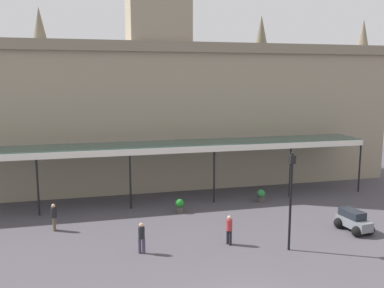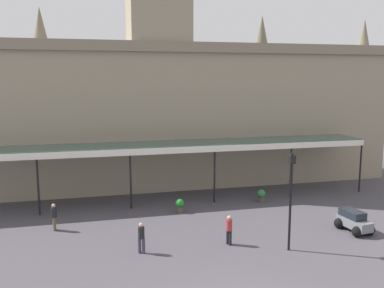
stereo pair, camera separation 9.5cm
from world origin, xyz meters
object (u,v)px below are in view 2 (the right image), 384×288
Objects in this scene: pedestrian_near_entrance at (141,237)px; victorian_lamppost at (291,191)px; planter_forecourt_centre at (180,205)px; pedestrian_beside_cars at (229,229)px; planter_near_kerb at (261,196)px; car_grey_estate at (354,222)px; pedestrian_crossing_forecourt at (54,216)px.

victorian_lamppost reaches higher than pedestrian_near_entrance.
pedestrian_beside_cars is at bearing -76.49° from planter_forecourt_centre.
pedestrian_beside_cars is at bearing 152.92° from victorian_lamppost.
victorian_lamppost is at bearing -27.08° from pedestrian_beside_cars.
planter_forecourt_centre is (-4.35, 7.60, -2.79)m from victorian_lamppost.
victorian_lamppost is 5.54× the size of planter_near_kerb.
planter_forecourt_centre is (-9.43, 6.00, -0.07)m from car_grey_estate.
planter_forecourt_centre is (-1.47, 6.13, -0.42)m from pedestrian_beside_cars.
planter_near_kerb is at bearing 113.60° from car_grey_estate.
car_grey_estate is at bearing 0.96° from pedestrian_beside_cars.
planter_forecourt_centre is at bearing 119.80° from victorian_lamppost.
pedestrian_near_entrance is 7.00m from planter_forecourt_centre.
pedestrian_crossing_forecourt and pedestrian_beside_cars have the same top height.
victorian_lamppost is (-5.07, -1.61, 2.71)m from car_grey_estate.
pedestrian_crossing_forecourt is (-17.53, 4.47, 0.34)m from car_grey_estate.
pedestrian_near_entrance reaches higher than car_grey_estate.
pedestrian_crossing_forecourt reaches higher than planter_near_kerb.
car_grey_estate is 1.40× the size of pedestrian_crossing_forecourt.
pedestrian_near_entrance is 1.00× the size of pedestrian_crossing_forecourt.
pedestrian_crossing_forecourt is 14.72m from planter_near_kerb.
pedestrian_beside_cars is at bearing -0.20° from pedestrian_near_entrance.
planter_near_kerb is (14.51, 2.44, -0.42)m from pedestrian_crossing_forecourt.
planter_near_kerb is (9.79, 7.02, -0.42)m from pedestrian_near_entrance.
pedestrian_crossing_forecourt is 8.25m from planter_forecourt_centre.
pedestrian_crossing_forecourt is at bearing 154.34° from pedestrian_beside_cars.
planter_near_kerb is at bearing 8.07° from planter_forecourt_centre.
planter_near_kerb is at bearing 9.54° from pedestrian_crossing_forecourt.
pedestrian_beside_cars is at bearing -125.05° from planter_near_kerb.
victorian_lamppost reaches higher than car_grey_estate.
pedestrian_beside_cars is (4.85, -0.02, 0.00)m from pedestrian_near_entrance.
planter_forecourt_centre is at bearing -171.93° from planter_near_kerb.
victorian_lamppost reaches higher than pedestrian_beside_cars.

